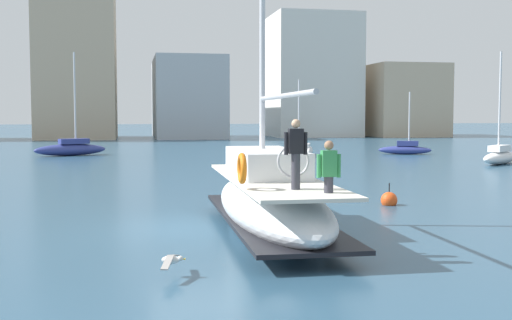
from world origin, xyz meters
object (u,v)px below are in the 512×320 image
main_sailboat (270,198)px  moored_sloop_near (405,149)px  moored_cutter_left (298,149)px  seagull (172,259)px  mooring_buoy (389,200)px  moored_sloop_far (71,148)px  moored_catamaran (500,156)px

main_sailboat → moored_sloop_near: bearing=60.0°
moored_cutter_left → seagull: moored_cutter_left is taller
moored_cutter_left → mooring_buoy: bearing=-98.1°
seagull → moored_sloop_near: bearing=59.5°
moored_sloop_near → seagull: moored_sloop_near is taller
moored_sloop_far → seagull: bearing=-82.2°
moored_sloop_near → moored_catamaran: bearing=-81.1°
moored_sloop_near → moored_catamaran: (1.66, -10.67, 0.09)m
moored_catamaran → seagull: size_ratio=5.82×
main_sailboat → mooring_buoy: bearing=38.4°
moored_sloop_near → mooring_buoy: bearing=-115.3°
main_sailboat → seagull: main_sailboat is taller
moored_catamaran → mooring_buoy: 21.46m
moored_catamaran → moored_cutter_left: moored_catamaran is taller
moored_cutter_left → seagull: size_ratio=4.78×
main_sailboat → moored_catamaran: 27.97m
mooring_buoy → moored_cutter_left: bearing=81.9°
mooring_buoy → main_sailboat: bearing=-141.6°
moored_sloop_far → moored_cutter_left: 17.49m
main_sailboat → moored_sloop_far: 35.14m
main_sailboat → moored_catamaran: (19.45, 20.10, -0.36)m
moored_catamaran → mooring_buoy: (-14.29, -16.01, -0.37)m
moored_catamaran → moored_cutter_left: (-10.52, 10.39, -0.02)m
main_sailboat → mooring_buoy: (5.16, 4.09, -0.73)m
moored_catamaran → main_sailboat: bearing=-134.1°
moored_catamaran → moored_sloop_near: bearing=98.9°
main_sailboat → moored_cutter_left: main_sailboat is taller
main_sailboat → moored_sloop_near: 35.54m
moored_sloop_near → moored_cutter_left: size_ratio=0.85×
main_sailboat → mooring_buoy: size_ratio=13.38×
moored_sloop_near → moored_catamaran: moored_catamaran is taller
main_sailboat → moored_sloop_far: (-8.17, 34.17, -0.31)m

